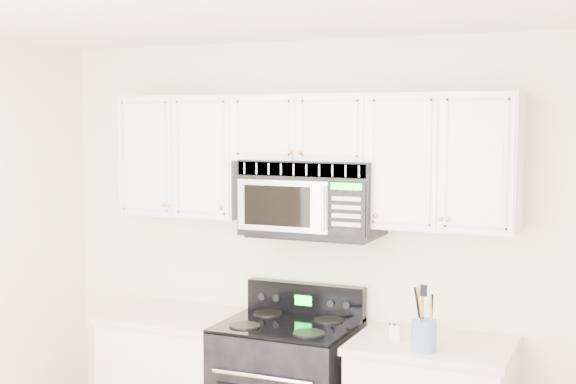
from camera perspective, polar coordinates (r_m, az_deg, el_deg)
The scene contains 6 objects.
room at distance 3.41m, azimuth -8.86°, elevation -8.92°, with size 3.51×3.51×2.61m.
upper_cabinets at distance 4.72m, azimuth 1.38°, elevation 2.87°, with size 2.44×0.37×0.75m.
microwave at distance 4.69m, azimuth 1.77°, elevation -0.38°, with size 0.80×0.45×0.44m.
utensil_crock at distance 4.30m, azimuth 9.64°, elevation -9.92°, with size 0.13×0.13×0.35m.
shaker_salt at distance 4.51m, azimuth 7.43°, elevation -9.73°, with size 0.04×0.04×0.09m.
shaker_pepper at distance 4.44m, azimuth 7.81°, elevation -9.84°, with size 0.05×0.05×0.11m.
Camera 1 is at (1.78, -2.79, 2.13)m, focal length 50.00 mm.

